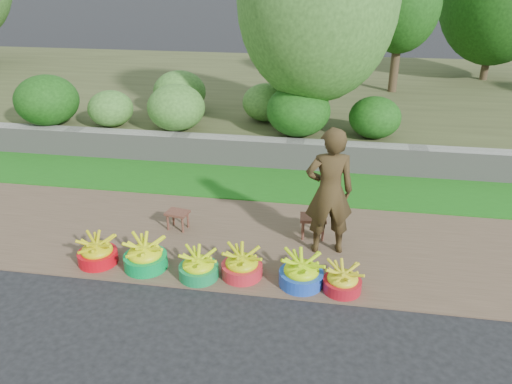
% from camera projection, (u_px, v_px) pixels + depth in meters
% --- Properties ---
extents(ground_plane, '(120.00, 120.00, 0.00)m').
position_uv_depth(ground_plane, '(262.00, 297.00, 5.89)').
color(ground_plane, black).
rests_on(ground_plane, ground).
extents(dirt_shoulder, '(80.00, 2.50, 0.02)m').
position_uv_depth(dirt_shoulder, '(275.00, 243.00, 7.00)').
color(dirt_shoulder, brown).
rests_on(dirt_shoulder, ground).
extents(grass_verge, '(80.00, 1.50, 0.04)m').
position_uv_depth(grass_verge, '(290.00, 185.00, 8.79)').
color(grass_verge, '#1B6515').
rests_on(grass_verge, ground).
extents(retaining_wall, '(80.00, 0.35, 0.55)m').
position_uv_depth(retaining_wall, '(295.00, 155.00, 9.44)').
color(retaining_wall, gray).
rests_on(retaining_wall, ground).
extents(earth_bank, '(80.00, 10.00, 0.50)m').
position_uv_depth(earth_bank, '(311.00, 95.00, 13.84)').
color(earth_bank, '#434926').
rests_on(earth_bank, ground).
extents(basin_a, '(0.51, 0.51, 0.38)m').
position_uv_depth(basin_a, '(97.00, 252.00, 6.46)').
color(basin_a, red).
rests_on(basin_a, ground).
extents(basin_b, '(0.55, 0.55, 0.41)m').
position_uv_depth(basin_b, '(145.00, 256.00, 6.36)').
color(basin_b, '#008F3D').
rests_on(basin_b, ground).
extents(basin_c, '(0.49, 0.49, 0.37)m').
position_uv_depth(basin_c, '(198.00, 267.00, 6.17)').
color(basin_c, '#118242').
rests_on(basin_c, ground).
extents(basin_d, '(0.51, 0.51, 0.38)m').
position_uv_depth(basin_d, '(242.00, 265.00, 6.19)').
color(basin_d, red).
rests_on(basin_d, ground).
extents(basin_e, '(0.54, 0.54, 0.40)m').
position_uv_depth(basin_e, '(301.00, 273.00, 6.02)').
color(basin_e, '#1D45B0').
rests_on(basin_e, ground).
extents(basin_f, '(0.46, 0.46, 0.34)m').
position_uv_depth(basin_f, '(342.00, 281.00, 5.92)').
color(basin_f, '#A8121E').
rests_on(basin_f, ground).
extents(stool_left, '(0.35, 0.30, 0.28)m').
position_uv_depth(stool_left, '(177.00, 215.00, 7.26)').
color(stool_left, brown).
rests_on(stool_left, dirt_shoulder).
extents(stool_right, '(0.39, 0.31, 0.32)m').
position_uv_depth(stool_right, '(313.00, 221.00, 7.03)').
color(stool_right, brown).
rests_on(stool_right, dirt_shoulder).
extents(vendor_woman, '(0.70, 0.53, 1.74)m').
position_uv_depth(vendor_woman, '(329.00, 192.00, 6.45)').
color(vendor_woman, black).
rests_on(vendor_woman, dirt_shoulder).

